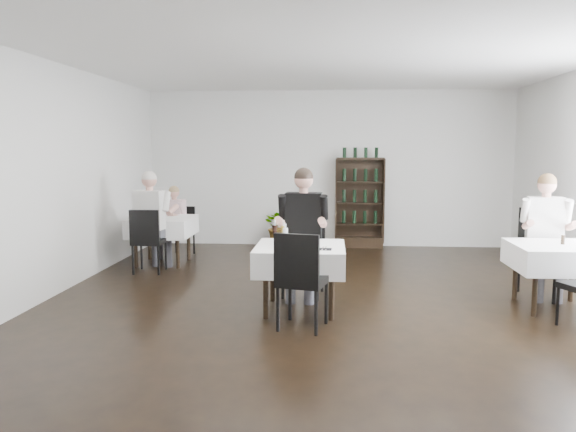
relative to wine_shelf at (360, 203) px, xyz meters
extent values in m
plane|color=black|center=(-0.60, -4.31, -0.85)|extent=(9.00, 9.00, 0.00)
plane|color=white|center=(-0.60, -4.31, 2.15)|extent=(9.00, 9.00, 0.00)
plane|color=white|center=(-0.60, 0.19, 0.65)|extent=(7.00, 0.00, 7.00)
plane|color=white|center=(-0.60, -8.81, 0.65)|extent=(7.00, 0.00, 7.00)
plane|color=white|center=(-4.10, -4.31, 0.65)|extent=(0.00, 9.00, 9.00)
cube|color=black|center=(0.00, 0.01, -0.75)|extent=(0.90, 0.28, 0.20)
cylinder|color=black|center=(-1.27, -4.68, -0.49)|extent=(0.06, 0.06, 0.71)
cylinder|color=black|center=(-1.27, -3.95, -0.49)|extent=(0.06, 0.06, 0.71)
cylinder|color=black|center=(-0.53, -4.68, -0.49)|extent=(0.06, 0.06, 0.71)
cylinder|color=black|center=(-0.53, -3.95, -0.49)|extent=(0.06, 0.06, 0.71)
cube|color=black|center=(-0.90, -4.31, -0.12)|extent=(0.85, 0.85, 0.04)
cube|color=white|center=(-0.90, -4.31, -0.23)|extent=(1.03, 1.03, 0.30)
cylinder|color=black|center=(-3.64, -2.15, -0.49)|extent=(0.06, 0.06, 0.71)
cylinder|color=black|center=(-3.64, -1.47, -0.49)|extent=(0.06, 0.06, 0.71)
cylinder|color=black|center=(-2.96, -2.15, -0.49)|extent=(0.06, 0.06, 0.71)
cylinder|color=black|center=(-2.96, -1.47, -0.49)|extent=(0.06, 0.06, 0.71)
cube|color=black|center=(-3.30, -1.81, -0.12)|extent=(0.80, 0.80, 0.04)
cube|color=white|center=(-3.30, -1.81, -0.23)|extent=(0.98, 0.98, 0.30)
cylinder|color=black|center=(1.76, -4.35, -0.49)|extent=(0.06, 0.06, 0.71)
cylinder|color=black|center=(1.76, -3.67, -0.49)|extent=(0.06, 0.06, 0.71)
cylinder|color=black|center=(2.44, -3.67, -0.49)|extent=(0.06, 0.06, 0.71)
cube|color=black|center=(2.10, -4.01, -0.12)|extent=(0.80, 0.80, 0.04)
cube|color=white|center=(2.10, -4.01, -0.23)|extent=(0.98, 0.98, 0.30)
imported|color=#25501B|center=(-1.47, -0.12, -0.42)|extent=(0.97, 0.92, 0.85)
cylinder|color=black|center=(-1.15, -3.83, -0.59)|extent=(0.04, 0.04, 0.51)
cylinder|color=black|center=(-1.09, -3.39, -0.59)|extent=(0.04, 0.04, 0.51)
cylinder|color=black|center=(-0.71, -3.88, -0.59)|extent=(0.04, 0.04, 0.51)
cylinder|color=black|center=(-0.66, -3.44, -0.59)|extent=(0.04, 0.04, 0.51)
cube|color=black|center=(-0.90, -3.63, -0.30)|extent=(0.57, 0.57, 0.08)
cube|color=black|center=(-0.87, -3.40, -0.01)|extent=(0.51, 0.12, 0.55)
cylinder|color=black|center=(-0.59, -4.81, -0.61)|extent=(0.04, 0.04, 0.47)
cylinder|color=black|center=(-0.69, -5.21, -0.61)|extent=(0.04, 0.04, 0.47)
cylinder|color=black|center=(-0.99, -4.71, -0.61)|extent=(0.04, 0.04, 0.47)
cylinder|color=black|center=(-1.09, -5.11, -0.61)|extent=(0.04, 0.04, 0.47)
cube|color=black|center=(-0.84, -4.96, -0.34)|extent=(0.57, 0.57, 0.07)
cube|color=black|center=(-0.89, -5.17, -0.07)|extent=(0.47, 0.16, 0.51)
cylinder|color=black|center=(-3.37, -1.22, -0.65)|extent=(0.03, 0.03, 0.39)
cylinder|color=black|center=(-3.35, -0.89, -0.65)|extent=(0.03, 0.03, 0.39)
cylinder|color=black|center=(-3.03, -1.25, -0.65)|extent=(0.03, 0.03, 0.39)
cylinder|color=black|center=(-3.01, -0.91, -0.65)|extent=(0.03, 0.03, 0.39)
cube|color=black|center=(-3.19, -1.07, -0.43)|extent=(0.42, 0.42, 0.06)
cube|color=black|center=(-3.18, -0.89, -0.20)|extent=(0.39, 0.07, 0.43)
cylinder|color=black|center=(-3.12, -2.26, -0.62)|extent=(0.04, 0.04, 0.45)
cylinder|color=black|center=(-3.12, -2.65, -0.62)|extent=(0.04, 0.04, 0.45)
cylinder|color=black|center=(-3.51, -2.26, -0.62)|extent=(0.04, 0.04, 0.45)
cylinder|color=black|center=(-3.51, -2.65, -0.62)|extent=(0.04, 0.04, 0.45)
cube|color=black|center=(-3.32, -2.46, -0.37)|extent=(0.45, 0.45, 0.07)
cube|color=black|center=(-3.31, -2.66, -0.10)|extent=(0.45, 0.05, 0.49)
cylinder|color=black|center=(1.77, -3.65, -0.59)|extent=(0.04, 0.04, 0.51)
cylinder|color=black|center=(1.94, -3.24, -0.59)|extent=(0.04, 0.04, 0.51)
cylinder|color=black|center=(2.18, -3.83, -0.59)|extent=(0.04, 0.04, 0.51)
cylinder|color=black|center=(2.35, -3.42, -0.59)|extent=(0.04, 0.04, 0.51)
cube|color=black|center=(2.06, -3.53, -0.30)|extent=(0.67, 0.67, 0.08)
cube|color=black|center=(2.15, -3.32, 0.00)|extent=(0.49, 0.25, 0.56)
cylinder|color=black|center=(1.89, -4.67, -0.64)|extent=(0.03, 0.03, 0.42)
cube|color=#43434B|center=(-1.02, -3.83, -0.21)|extent=(0.19, 0.49, 0.16)
cylinder|color=#43434B|center=(-1.03, -4.04, -0.57)|extent=(0.13, 0.13, 0.56)
cube|color=#43434B|center=(-0.79, -3.85, -0.21)|extent=(0.19, 0.49, 0.16)
cylinder|color=#43434B|center=(-0.80, -4.05, -0.57)|extent=(0.13, 0.13, 0.56)
cube|color=black|center=(-0.89, -3.62, 0.17)|extent=(0.47, 0.28, 0.63)
cylinder|color=tan|center=(-1.17, -3.92, 0.15)|extent=(0.11, 0.36, 0.18)
cylinder|color=tan|center=(-0.65, -3.95, 0.15)|extent=(0.11, 0.36, 0.18)
sphere|color=tan|center=(-0.89, -3.65, 0.65)|extent=(0.24, 0.24, 0.24)
sphere|color=black|center=(-0.89, -3.65, 0.69)|extent=(0.24, 0.24, 0.24)
cube|color=#43434B|center=(-3.40, -1.34, -0.36)|extent=(0.25, 0.38, 0.12)
cylinder|color=#43434B|center=(-3.45, -1.48, -0.63)|extent=(0.10, 0.10, 0.42)
cube|color=#43434B|center=(-3.23, -1.40, -0.36)|extent=(0.25, 0.38, 0.12)
cylinder|color=#43434B|center=(-3.29, -1.55, -0.63)|extent=(0.10, 0.10, 0.42)
cube|color=beige|center=(-3.25, -1.22, -0.08)|extent=(0.39, 0.31, 0.48)
cylinder|color=tan|center=(-3.53, -1.36, -0.09)|extent=(0.17, 0.28, 0.13)
cylinder|color=tan|center=(-3.16, -1.51, -0.09)|extent=(0.17, 0.28, 0.13)
sphere|color=tan|center=(-3.26, -1.23, 0.29)|extent=(0.18, 0.18, 0.18)
sphere|color=olive|center=(-3.26, -1.23, 0.31)|extent=(0.18, 0.18, 0.18)
cube|color=#43434B|center=(-3.17, -2.25, -0.24)|extent=(0.21, 0.47, 0.15)
cylinder|color=#43434B|center=(-3.14, -2.06, -0.58)|extent=(0.12, 0.12, 0.53)
cube|color=#43434B|center=(-3.38, -2.22, -0.24)|extent=(0.21, 0.47, 0.15)
cylinder|color=#43434B|center=(-3.36, -2.03, -0.58)|extent=(0.12, 0.12, 0.53)
cube|color=silver|center=(-3.31, -2.44, 0.11)|extent=(0.46, 0.29, 0.59)
cylinder|color=tan|center=(-3.02, -2.19, 0.09)|extent=(0.13, 0.34, 0.17)
cylinder|color=tan|center=(-3.51, -2.12, 0.09)|extent=(0.13, 0.34, 0.17)
sphere|color=tan|center=(-3.30, -2.42, 0.57)|extent=(0.23, 0.23, 0.23)
sphere|color=beige|center=(-3.30, -2.42, 0.60)|extent=(0.23, 0.23, 0.23)
cube|color=#43434B|center=(2.05, -3.55, -0.23)|extent=(0.22, 0.48, 0.15)
cylinder|color=#43434B|center=(2.03, -3.75, -0.58)|extent=(0.12, 0.12, 0.54)
cube|color=#43434B|center=(2.27, -3.59, -0.23)|extent=(0.22, 0.48, 0.15)
cylinder|color=#43434B|center=(2.24, -3.78, -0.58)|extent=(0.12, 0.12, 0.54)
cube|color=silver|center=(2.19, -3.36, 0.13)|extent=(0.47, 0.30, 0.60)
cylinder|color=tan|center=(1.90, -3.62, 0.11)|extent=(0.14, 0.35, 0.17)
cylinder|color=tan|center=(2.40, -3.69, 0.11)|extent=(0.14, 0.35, 0.17)
sphere|color=tan|center=(2.19, -3.38, 0.59)|extent=(0.23, 0.23, 0.23)
sphere|color=brown|center=(2.19, -3.38, 0.62)|extent=(0.23, 0.23, 0.23)
cube|color=white|center=(-0.91, -4.11, -0.07)|extent=(0.23, 0.23, 0.02)
cube|color=#552518|center=(-0.94, -4.13, -0.05)|extent=(0.11, 0.09, 0.02)
sphere|color=#35711E|center=(-0.86, -4.08, -0.03)|extent=(0.06, 0.06, 0.06)
cube|color=olive|center=(-0.89, -4.17, -0.05)|extent=(0.10, 0.09, 0.02)
cube|color=white|center=(-0.82, -4.45, -0.07)|extent=(0.28, 0.28, 0.02)
cube|color=#552518|center=(-0.85, -4.47, -0.05)|extent=(0.12, 0.11, 0.02)
sphere|color=#35711E|center=(-0.76, -4.40, -0.03)|extent=(0.06, 0.06, 0.06)
cube|color=olive|center=(-0.80, -4.51, -0.05)|extent=(0.10, 0.09, 0.02)
cone|color=black|center=(-1.19, -4.35, 0.04)|extent=(0.07, 0.07, 0.24)
cylinder|color=silver|center=(-1.19, -4.35, 0.20)|extent=(0.02, 0.02, 0.06)
cone|color=gold|center=(-1.11, -4.17, 0.03)|extent=(0.06, 0.06, 0.21)
cylinder|color=silver|center=(-1.11, -4.17, 0.16)|extent=(0.02, 0.02, 0.05)
cylinder|color=silver|center=(-1.08, -4.29, 0.02)|extent=(0.06, 0.06, 0.20)
cylinder|color=red|center=(-1.08, -4.29, 0.01)|extent=(0.06, 0.06, 0.05)
cylinder|color=silver|center=(-1.08, -4.29, 0.15)|extent=(0.02, 0.02, 0.05)
cube|color=black|center=(-0.62, -4.55, -0.07)|extent=(0.17, 0.14, 0.01)
cylinder|color=silver|center=(-0.64, -4.55, -0.06)|extent=(0.02, 0.18, 0.01)
cylinder|color=silver|center=(-0.60, -4.55, -0.06)|extent=(0.01, 0.18, 0.01)
cylinder|color=black|center=(2.18, -3.99, -0.02)|extent=(0.06, 0.06, 0.11)
camera|label=1|loc=(-0.55, -10.74, 1.05)|focal=35.00mm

